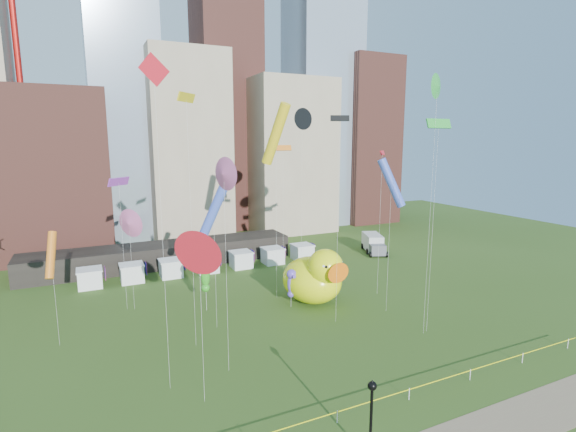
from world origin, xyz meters
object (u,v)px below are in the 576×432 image
big_duck (315,277)px  lamppost (371,412)px  seahorse_green (206,272)px  seahorse_purple (291,281)px  box_truck (373,243)px  small_duck (321,279)px

big_duck → lamppost: 24.58m
seahorse_green → seahorse_purple: size_ratio=1.36×
box_truck → seahorse_green: bearing=-136.2°
box_truck → small_duck: bearing=-122.8°
big_duck → lamppost: size_ratio=1.80×
seahorse_green → box_truck: bearing=-0.4°
seahorse_purple → box_truck: size_ratio=0.60×
lamppost → small_duck: bearing=65.7°
big_duck → box_truck: bearing=29.1°
small_duck → seahorse_purple: 7.44m
big_duck → seahorse_purple: big_duck is taller
small_duck → seahorse_green: size_ratio=0.64×
big_duck → box_truck: 25.29m
lamppost → box_truck: lamppost is taller
seahorse_purple → seahorse_green: bearing=164.6°
small_duck → seahorse_purple: bearing=-136.1°
big_duck → small_duck: (3.15, 3.96, -1.79)m
seahorse_green → lamppost: size_ratio=1.17×
lamppost → box_truck: bearing=53.4°
big_duck → box_truck: big_duck is taller
box_truck → seahorse_purple: bearing=-123.4°
big_duck → small_duck: size_ratio=2.39×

